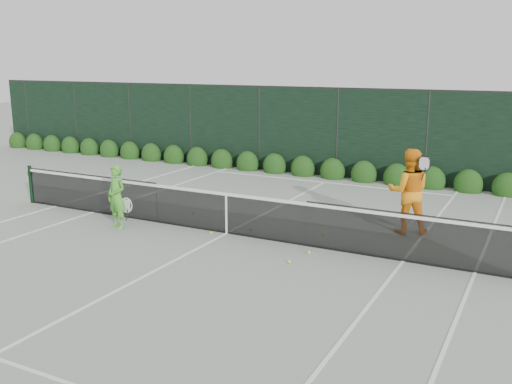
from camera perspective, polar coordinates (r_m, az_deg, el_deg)
The scene contains 8 objects.
ground at distance 13.38m, azimuth -2.95°, elevation -4.16°, with size 80.00×80.00×0.00m, color gray.
tennis_net at distance 13.24m, azimuth -3.06°, elevation -1.95°, with size 12.90×0.10×1.07m.
player_woman at distance 14.03m, azimuth -13.75°, elevation -0.46°, with size 0.66×0.48×1.54m.
player_man at distance 13.63m, azimuth 15.01°, elevation 0.07°, with size 1.16×1.03×1.99m.
court_lines at distance 13.38m, azimuth -2.95°, elevation -4.13°, with size 11.03×23.83×0.01m.
windscreen_fence at distance 10.82m, azimuth -10.32°, elevation -0.21°, with size 32.00×21.07×3.06m.
hedge_row at distance 19.64m, azimuth 7.65°, elevation 2.03°, with size 31.66×0.65×0.94m.
tennis_balls at distance 13.13m, azimuth -0.24°, elevation -4.32°, with size 3.97×2.27×0.07m.
Camera 1 is at (6.50, -11.00, 3.96)m, focal length 40.00 mm.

